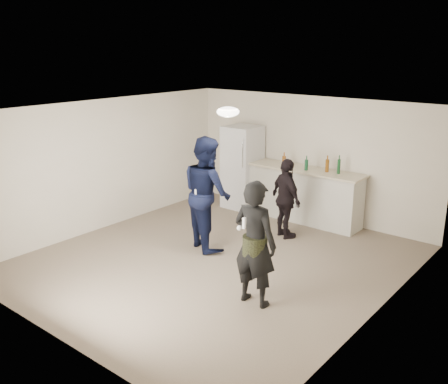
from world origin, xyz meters
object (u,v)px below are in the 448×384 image
Objects in this scene: fridge at (242,167)px; woman at (255,243)px; counter at (299,194)px; spectator at (286,199)px; shaker at (286,163)px; man at (207,193)px.

woman is (2.74, -3.35, -0.01)m from fridge.
spectator reaches higher than counter.
man reaches higher than shaker.
fridge is at bearing -43.28° from man.
woman is 2.59m from spectator.
fridge reaches higher than counter.
shaker is at bearing -152.70° from counter.
man reaches higher than fridge.
counter is at bearing -70.70° from woman.
counter is at bearing -77.77° from man.
woman is at bearing -64.12° from shaker.
shaker is at bearing -71.79° from man.
spectator is (0.84, 1.25, -0.25)m from man.
fridge is (-1.41, -0.07, 0.38)m from counter.
fridge reaches higher than spectator.
spectator is (-1.00, 2.38, -0.14)m from woman.
fridge is 2.00m from spectator.
fridge is 2.40m from man.
spectator is at bearing -29.12° from fridge.
woman reaches higher than spectator.
counter is 1.46m from fridge.
spectator reaches higher than shaker.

